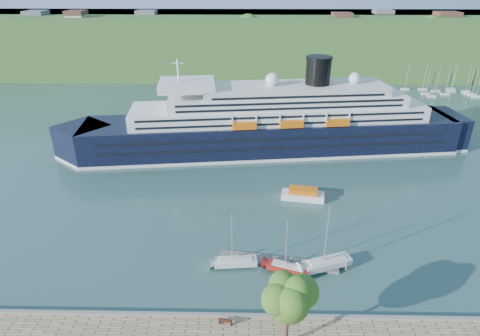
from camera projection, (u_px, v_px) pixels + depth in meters
name	position (u px, v px, depth m)	size (l,w,h in m)	color
ground	(261.00, 321.00, 50.80)	(400.00, 400.00, 0.00)	#2A4B46
far_hillside	(253.00, 43.00, 175.78)	(400.00, 50.00, 24.00)	#315A24
quay_coping	(261.00, 315.00, 50.12)	(220.00, 0.50, 0.30)	slate
cruise_ship	(271.00, 106.00, 94.74)	(101.28, 14.75, 22.74)	black
park_bench	(225.00, 320.00, 48.88)	(1.75, 0.72, 1.12)	#3F1E12
promenade_tree	(288.00, 309.00, 44.12)	(6.50, 6.50, 10.76)	#316019
floating_pontoon	(278.00, 261.00, 60.94)	(18.19, 2.22, 0.40)	gray
sailboat_white_near	(235.00, 242.00, 58.20)	(6.99, 1.94, 9.04)	silver
sailboat_red	(289.00, 249.00, 56.97)	(6.80, 1.89, 8.79)	maroon
sailboat_white_far	(330.00, 240.00, 57.40)	(8.21, 2.28, 10.60)	silver
tender_launch	(303.00, 194.00, 77.74)	(8.28, 2.83, 2.29)	orange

